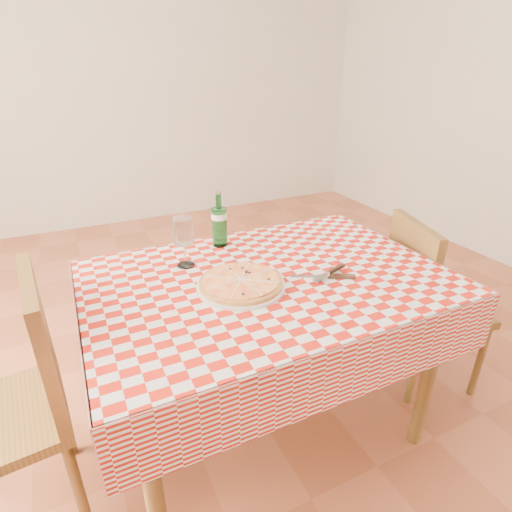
{
  "coord_description": "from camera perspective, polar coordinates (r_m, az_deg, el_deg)",
  "views": [
    {
      "loc": [
        -0.6,
        -1.15,
        1.45
      ],
      "look_at": [
        -0.02,
        0.06,
        0.82
      ],
      "focal_mm": 28.0,
      "sensor_mm": 36.0,
      "label": 1
    }
  ],
  "objects": [
    {
      "name": "chair_near",
      "position": [
        2.04,
        22.85,
        -5.11
      ],
      "size": [
        0.48,
        0.48,
        0.85
      ],
      "rotation": [
        0.0,
        0.0,
        -0.29
      ],
      "color": "brown",
      "rests_on": "ground"
    },
    {
      "name": "dining_table",
      "position": [
        1.51,
        1.67,
        -6.17
      ],
      "size": [
        1.2,
        0.8,
        0.75
      ],
      "color": "brown",
      "rests_on": "ground"
    },
    {
      "name": "tablecloth",
      "position": [
        1.47,
        1.72,
        -3.02
      ],
      "size": [
        1.3,
        0.9,
        0.01
      ],
      "primitive_type": "cube",
      "color": "#A4150A",
      "rests_on": "dining_table"
    },
    {
      "name": "wine_glass",
      "position": [
        1.53,
        -10.25,
        1.94
      ],
      "size": [
        0.1,
        0.1,
        0.19
      ],
      "primitive_type": null,
      "rotation": [
        0.0,
        0.0,
        -0.36
      ],
      "color": "white",
      "rests_on": "tablecloth"
    },
    {
      "name": "cutlery",
      "position": [
        1.47,
        10.25,
        -2.61
      ],
      "size": [
        0.25,
        0.21,
        0.03
      ],
      "primitive_type": null,
      "rotation": [
        0.0,
        0.0,
        -0.02
      ],
      "color": "silver",
      "rests_on": "tablecloth"
    },
    {
      "name": "water_bottle",
      "position": [
        1.69,
        -5.28,
        5.33
      ],
      "size": [
        0.08,
        0.08,
        0.24
      ],
      "primitive_type": null,
      "rotation": [
        0.0,
        0.0,
        0.22
      ],
      "color": "#186022",
      "rests_on": "tablecloth"
    },
    {
      "name": "pizza_plate",
      "position": [
        1.38,
        -2.16,
        -3.73
      ],
      "size": [
        0.35,
        0.35,
        0.04
      ],
      "primitive_type": null,
      "rotation": [
        0.0,
        0.0,
        0.13
      ],
      "color": "#CA8D43",
      "rests_on": "tablecloth"
    },
    {
      "name": "chair_far",
      "position": [
        1.53,
        -30.63,
        -16.56
      ],
      "size": [
        0.44,
        0.44,
        0.9
      ],
      "rotation": [
        0.0,
        0.0,
        3.24
      ],
      "color": "brown",
      "rests_on": "ground"
    }
  ]
}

